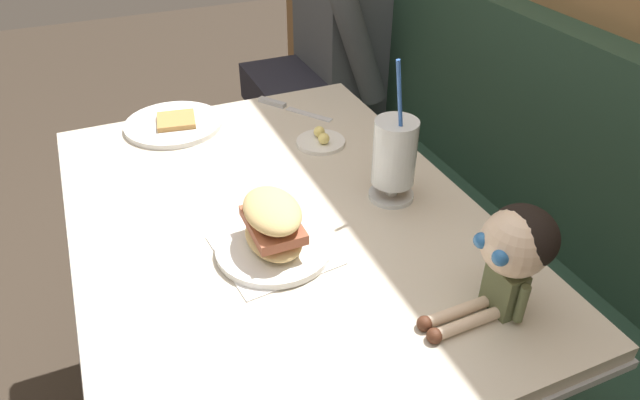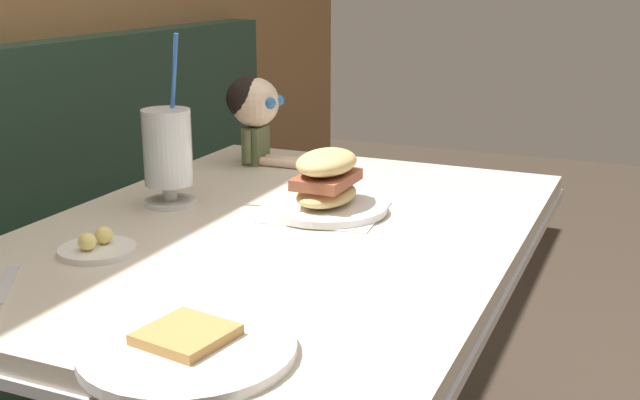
% 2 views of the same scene
% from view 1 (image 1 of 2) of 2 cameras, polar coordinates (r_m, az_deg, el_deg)
% --- Properties ---
extents(booth_bench, '(2.60, 0.48, 1.00)m').
position_cam_1_polar(booth_bench, '(1.70, 16.90, -7.65)').
color(booth_bench, '#233D2D').
rests_on(booth_bench, ground).
extents(diner_table, '(1.11, 0.81, 0.74)m').
position_cam_1_polar(diner_table, '(1.30, -3.93, -8.40)').
color(diner_table, beige).
rests_on(diner_table, ground).
extents(toast_plate, '(0.25, 0.25, 0.03)m').
position_cam_1_polar(toast_plate, '(1.54, -14.36, 7.38)').
color(toast_plate, white).
rests_on(toast_plate, diner_table).
extents(milkshake_glass, '(0.10, 0.10, 0.32)m').
position_cam_1_polar(milkshake_glass, '(1.18, 7.41, 4.37)').
color(milkshake_glass, silver).
rests_on(milkshake_glass, diner_table).
extents(sandwich_plate, '(0.22, 0.22, 0.12)m').
position_cam_1_polar(sandwich_plate, '(1.06, -4.67, -3.12)').
color(sandwich_plate, white).
rests_on(sandwich_plate, diner_table).
extents(butter_saucer, '(0.12, 0.12, 0.04)m').
position_cam_1_polar(butter_saucer, '(1.41, 0.09, 5.96)').
color(butter_saucer, white).
rests_on(butter_saucer, diner_table).
extents(butter_knife, '(0.20, 0.15, 0.01)m').
position_cam_1_polar(butter_knife, '(1.60, -3.80, 9.38)').
color(butter_knife, silver).
rests_on(butter_knife, diner_table).
extents(seated_doll, '(0.11, 0.22, 0.20)m').
position_cam_1_polar(seated_doll, '(0.93, 18.81, -4.57)').
color(seated_doll, '#5B6642').
rests_on(seated_doll, diner_table).
extents(diner_patron, '(0.55, 0.48, 0.81)m').
position_cam_1_polar(diner_patron, '(2.23, 1.11, 16.86)').
color(diner_patron, '#4C5156').
rests_on(diner_patron, booth_bench).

